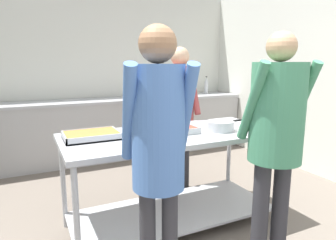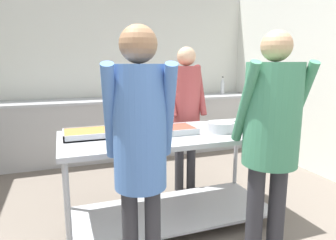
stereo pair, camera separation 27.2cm
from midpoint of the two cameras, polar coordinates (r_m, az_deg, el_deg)
name	(u,v)px [view 1 (the left image)]	position (r m, az deg, el deg)	size (l,w,h in m)	color
wall_rear	(98,73)	(5.09, -14.72, 8.68)	(4.82, 0.06, 2.65)	silver
wall_right	(307,75)	(4.46, 23.33, 7.90)	(0.06, 4.21, 2.65)	silver
back_counter	(106,129)	(4.83, -13.37, -1.63)	(4.66, 0.65, 0.93)	#A8A8A8
serving_counter	(173,163)	(2.73, -1.97, -8.27)	(1.93, 0.85, 0.87)	#ADAFB5
serving_tray_roast	(92,135)	(2.58, -17.34, -2.86)	(0.44, 0.32, 0.05)	#ADAFB5
broccoli_bowl	(152,140)	(2.26, -6.55, -3.88)	(0.22, 0.22, 0.11)	#3D668C
serving_tray_vegetables	(174,130)	(2.66, -1.84, -1.94)	(0.39, 0.30, 0.05)	#ADAFB5
sauce_pan	(221,125)	(2.75, 7.22, -1.07)	(0.39, 0.25, 0.09)	#ADAFB5
plate_stack	(250,125)	(2.97, 12.88, -1.01)	(0.25, 0.25, 0.04)	white
guest_serving_left	(276,125)	(2.25, 16.70, -0.92)	(0.52, 0.40, 1.70)	#2D2D33
guest_serving_right	(158,139)	(1.70, -6.48, -3.64)	(0.45, 0.39, 1.69)	#2D2D33
cook_behind_counter	(180,103)	(3.40, -0.07, 3.22)	(0.44, 0.35, 1.66)	#2D2D33
water_bottle	(206,86)	(5.51, 5.90, 6.51)	(0.07, 0.07, 0.31)	silver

